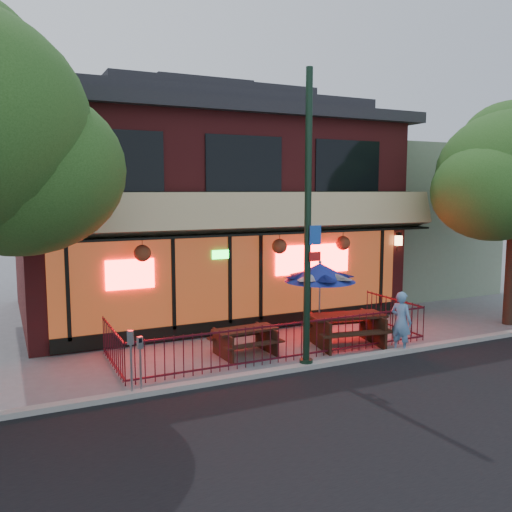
{
  "coord_description": "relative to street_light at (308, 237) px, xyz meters",
  "views": [
    {
      "loc": [
        -6.51,
        -11.26,
        4.24
      ],
      "look_at": [
        -0.19,
        2.0,
        2.45
      ],
      "focal_mm": 38.0,
      "sensor_mm": 36.0,
      "label": 1
    }
  ],
  "objects": [
    {
      "name": "pedestrian",
      "position": [
        2.91,
        0.05,
        -2.34
      ],
      "size": [
        0.56,
        0.68,
        1.61
      ],
      "primitive_type": "imported",
      "rotation": [
        0.0,
        0.0,
        1.91
      ],
      "color": "#6497C9",
      "rests_on": "ground"
    },
    {
      "name": "restaurant_building",
      "position": [
        -0.0,
        7.51,
        0.98
      ],
      "size": [
        12.96,
        9.49,
        8.05
      ],
      "color": "maroon",
      "rests_on": "ground"
    },
    {
      "name": "patio_umbrella",
      "position": [
        1.56,
        1.92,
        -1.2
      ],
      "size": [
        2.0,
        2.0,
        2.28
      ],
      "color": "gray",
      "rests_on": "ground"
    },
    {
      "name": "street_light",
      "position": [
        0.0,
        0.0,
        0.0
      ],
      "size": [
        0.43,
        0.32,
        7.0
      ],
      "color": "black",
      "rests_on": "ground"
    },
    {
      "name": "picnic_table_left",
      "position": [
        -0.91,
        1.53,
        -2.69
      ],
      "size": [
        1.7,
        1.34,
        0.7
      ],
      "color": "#321B12",
      "rests_on": "ground"
    },
    {
      "name": "picnic_table_right",
      "position": [
        1.94,
        1.1,
        -2.58
      ],
      "size": [
        2.28,
        1.89,
        0.87
      ],
      "color": "black",
      "rests_on": "ground"
    },
    {
      "name": "curb",
      "position": [
        -0.0,
        -0.1,
        -3.09
      ],
      "size": [
        80.0,
        0.25,
        0.12
      ],
      "primitive_type": "cube",
      "color": "#999993",
      "rests_on": "ground"
    },
    {
      "name": "neighbor_building",
      "position": [
        9.0,
        8.1,
        -0.15
      ],
      "size": [
        6.0,
        7.0,
        6.0
      ],
      "primitive_type": "cube",
      "color": "gray",
      "rests_on": "ground"
    },
    {
      "name": "parking_meter_near",
      "position": [
        -4.0,
        -0.01,
        -2.31
      ],
      "size": [
        0.13,
        0.11,
        1.24
      ],
      "color": "gray",
      "rests_on": "ground"
    },
    {
      "name": "patio_fence",
      "position": [
        -0.0,
        0.91,
        -2.52
      ],
      "size": [
        8.44,
        2.62,
        1.0
      ],
      "color": "#450E1A",
      "rests_on": "ground"
    },
    {
      "name": "ground",
      "position": [
        -0.0,
        0.4,
        -3.15
      ],
      "size": [
        80.0,
        80.0,
        0.0
      ],
      "primitive_type": "plane",
      "color": "gray",
      "rests_on": "ground"
    },
    {
      "name": "asphalt_street",
      "position": [
        -0.0,
        -5.6,
        -3.15
      ],
      "size": [
        80.0,
        11.0,
        0.0
      ],
      "primitive_type": "cube",
      "color": "black",
      "rests_on": "ground"
    },
    {
      "name": "parking_meter_far",
      "position": [
        -4.2,
        -0.05,
        -2.2
      ],
      "size": [
        0.15,
        0.15,
        1.4
      ],
      "color": "gray",
      "rests_on": "ground"
    }
  ]
}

